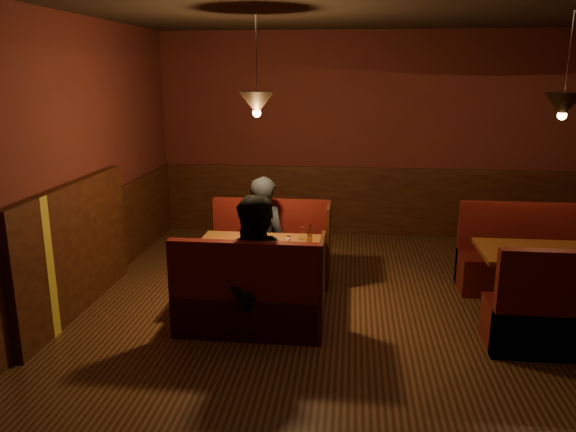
# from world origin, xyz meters

# --- Properties ---
(room) EXTENTS (6.02, 7.02, 2.92)m
(room) POSITION_xyz_m (-0.28, 0.05, 1.05)
(room) COLOR black
(room) RESTS_ON ground
(main_table) EXTENTS (1.24, 0.75, 0.86)m
(main_table) POSITION_xyz_m (-1.13, 0.77, 0.51)
(main_table) COLOR #4F220F
(main_table) RESTS_ON ground
(main_bench_far) EXTENTS (1.36, 0.49, 0.93)m
(main_bench_far) POSITION_xyz_m (-1.12, 1.47, 0.29)
(main_bench_far) COLOR #490C09
(main_bench_far) RESTS_ON ground
(main_bench_near) EXTENTS (1.36, 0.49, 0.93)m
(main_bench_near) POSITION_xyz_m (-1.12, 0.07, 0.29)
(main_bench_near) COLOR #490C09
(main_bench_near) RESTS_ON ground
(second_table) EXTENTS (1.22, 0.78, 0.69)m
(second_table) POSITION_xyz_m (1.63, 0.74, 0.51)
(second_table) COLOR #4F220F
(second_table) RESTS_ON ground
(second_bench_far) EXTENTS (1.34, 0.50, 0.96)m
(second_bench_far) POSITION_xyz_m (1.65, 1.47, 0.31)
(second_bench_far) COLOR #490C09
(second_bench_far) RESTS_ON ground
(second_bench_near) EXTENTS (1.34, 0.50, 0.96)m
(second_bench_near) POSITION_xyz_m (1.65, 0.01, 0.31)
(second_bench_near) COLOR #490C09
(second_bench_near) RESTS_ON ground
(diner_a) EXTENTS (0.69, 0.59, 1.59)m
(diner_a) POSITION_xyz_m (-1.18, 1.33, 0.80)
(diner_a) COLOR black
(diner_a) RESTS_ON ground
(diner_b) EXTENTS (0.88, 0.72, 1.65)m
(diner_b) POSITION_xyz_m (-1.02, 0.08, 0.82)
(diner_b) COLOR black
(diner_b) RESTS_ON ground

